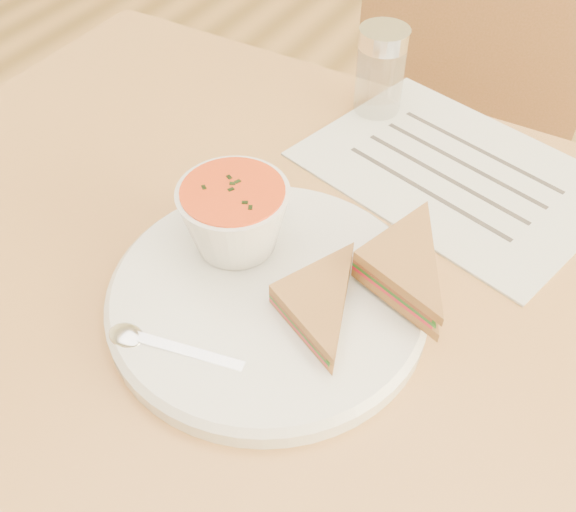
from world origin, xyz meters
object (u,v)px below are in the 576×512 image
Objects in this scene: dining_table at (289,447)px; plate at (268,297)px; chair_far at (436,221)px; soup_bowl at (235,221)px; condiment_shaker at (380,71)px.

dining_table is 3.38× the size of plate.
chair_far is 2.98× the size of plate.
condiment_shaker is (0.01, 0.31, 0.00)m from soup_bowl.
condiment_shaker is (-0.07, -0.18, 0.37)m from chair_far.
dining_table is 1.14× the size of chair_far.
plate is 2.83× the size of soup_bowl.
chair_far reaches higher than soup_bowl.
plate is at bearing -83.54° from dining_table.
dining_table is 9.59× the size of soup_bowl.
condiment_shaker is (-0.04, 0.29, 0.43)m from dining_table.
plate is 2.70× the size of condiment_shaker.
plate is 0.35m from condiment_shaker.
dining_table is at bearing -81.91° from condiment_shaker.
condiment_shaker is at bearing 88.48° from soup_bowl.
soup_bowl is at bearing 149.16° from plate.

